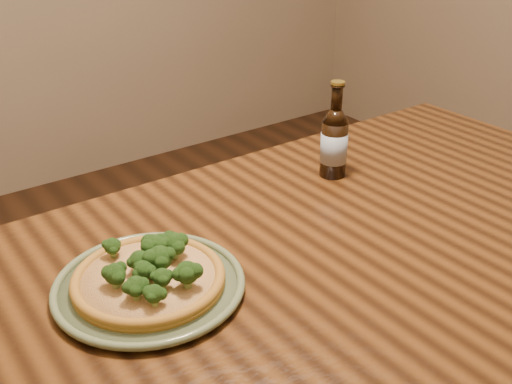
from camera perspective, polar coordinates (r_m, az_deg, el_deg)
table at (r=1.19m, az=7.14°, el=-8.98°), size 1.60×0.90×0.75m
plate at (r=1.03m, az=-10.13°, el=-8.72°), size 0.32×0.32×0.02m
pizza at (r=1.01m, az=-10.12°, el=-7.87°), size 0.26×0.26×0.07m
beer_bottle at (r=1.38m, az=7.45°, el=4.76°), size 0.06×0.06×0.23m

